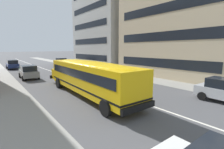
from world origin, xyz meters
TOP-DOWN VIEW (x-y plane):
  - ground_plane at (0.00, 0.00)m, footprint 400.00×400.00m
  - sidewalk_far at (0.00, 7.10)m, footprint 120.00×3.00m
  - sidewalk_near at (0.00, -7.10)m, footprint 120.00×3.00m
  - lane_centreline at (0.00, 0.00)m, footprint 110.00×0.16m
  - school_bus at (0.88, -1.95)m, footprint 12.27×3.14m
  - parked_car_beige_beside_sign at (-15.36, 4.30)m, footprint 3.91×1.90m
  - parked_car_dark_blue_near_corner at (-22.06, -4.54)m, footprint 3.91×1.89m
  - parked_car_grey_past_driveway at (-9.86, -4.20)m, footprint 3.95×1.97m
  - parked_car_maroon_end_of_row at (-22.29, 4.64)m, footprint 3.96×2.00m
  - motorcycle_by_crossing at (-15.64, -4.35)m, footprint 2.00×0.56m
  - apartment_block_far_left at (-17.08, 14.95)m, footprint 14.65×12.76m
  - apartment_block_far_centre at (0.14, 13.35)m, footprint 15.74×9.56m

SIDE VIEW (x-z plane):
  - ground_plane at x=0.00m, z-range 0.00..0.00m
  - lane_centreline at x=0.00m, z-range 0.00..0.01m
  - sidewalk_far at x=0.00m, z-range 0.00..0.01m
  - sidewalk_near at x=0.00m, z-range 0.00..0.01m
  - motorcycle_by_crossing at x=-15.64m, z-range -0.03..0.90m
  - parked_car_beige_beside_sign at x=-15.36m, z-range 0.02..1.66m
  - parked_car_dark_blue_near_corner at x=-22.06m, z-range 0.02..1.66m
  - parked_car_grey_past_driveway at x=-9.86m, z-range 0.02..1.66m
  - parked_car_maroon_end_of_row at x=-22.29m, z-range 0.02..1.66m
  - school_bus at x=0.88m, z-range 0.26..2.98m
  - apartment_block_far_centre at x=0.14m, z-range 0.00..16.50m
  - apartment_block_far_left at x=-17.08m, z-range 0.00..19.70m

